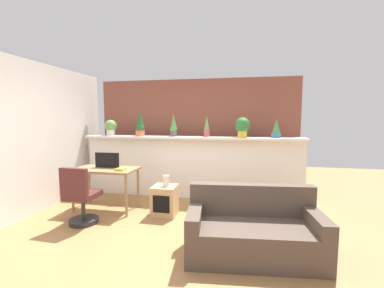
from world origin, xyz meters
The scene contains 18 objects.
ground_plane centered at (0.00, 0.00, 0.00)m, with size 12.00×12.00×0.00m, color #9E7042.
divider_wall centered at (0.00, 2.00, 0.61)m, with size 4.45×0.16×1.23m, color white.
plant_shelf centered at (0.00, 1.96, 1.25)m, with size 4.45×0.40×0.04m, color white.
brick_wall_behind centered at (0.00, 2.60, 1.25)m, with size 4.45×0.10×2.50m, color brown.
side_wall_left centered at (-2.48, 0.40, 1.30)m, with size 0.12×4.40×2.60m, color white.
potted_plant_0 centered at (-1.76, 1.99, 1.45)m, with size 0.25×0.25×0.33m.
potted_plant_1 centered at (-1.06, 1.93, 1.49)m, with size 0.19×0.19×0.50m.
potted_plant_2 centered at (-0.34, 1.94, 1.47)m, with size 0.14×0.14×0.46m.
potted_plant_3 centered at (0.34, 1.95, 1.46)m, with size 0.11×0.11×0.41m.
potted_plant_4 centered at (1.04, 1.97, 1.48)m, with size 0.29×0.29×0.38m.
potted_plant_5 centered at (1.67, 1.98, 1.43)m, with size 0.18×0.18×0.36m.
desk centered at (-1.33, 0.99, 0.67)m, with size 1.10×0.60×0.75m.
tv_monitor centered at (-1.34, 1.07, 0.89)m, with size 0.45×0.04×0.27m, color black.
office_chair centered at (-1.37, 0.31, 0.39)m, with size 0.45×0.45×0.91m.
side_cube_shelf centered at (-0.23, 0.94, 0.25)m, with size 0.40×0.41×0.50m.
vase_on_shelf centered at (-0.20, 0.93, 0.59)m, with size 0.10×0.10×0.18m, color silver.
book_on_desk centered at (-0.99, 0.87, 0.77)m, with size 0.15×0.14×0.04m, color gold.
couch centered at (1.20, -0.08, 0.28)m, with size 1.63×0.91×0.80m.
Camera 1 is at (1.05, -3.12, 1.64)m, focal length 24.03 mm.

